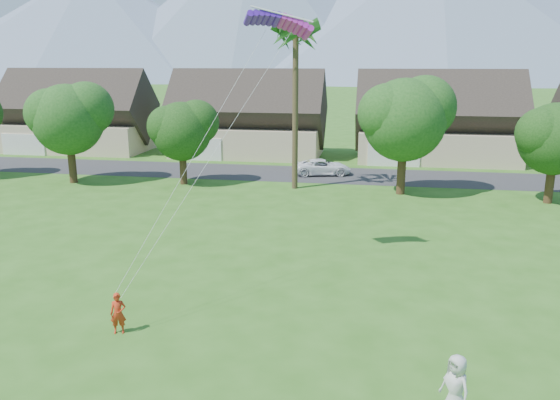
% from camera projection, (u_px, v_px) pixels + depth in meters
% --- Properties ---
extents(street, '(90.00, 7.00, 0.01)m').
position_uv_depth(street, '(327.00, 175.00, 47.25)').
color(street, '#2D2D30').
rests_on(street, ground).
extents(kite_flyer, '(0.65, 0.52, 1.54)m').
position_uv_depth(kite_flyer, '(118.00, 313.00, 19.64)').
color(kite_flyer, red).
rests_on(kite_flyer, ground).
extents(watcher, '(1.05, 1.11, 1.91)m').
position_uv_depth(watcher, '(456.00, 387.00, 14.87)').
color(watcher, beige).
rests_on(watcher, ground).
extents(parked_car, '(5.26, 3.33, 1.35)m').
position_uv_depth(parked_car, '(323.00, 167.00, 47.14)').
color(parked_car, white).
rests_on(parked_car, ground).
extents(mountain_ridge, '(540.00, 240.00, 70.00)m').
position_uv_depth(mountain_ridge, '(392.00, 18.00, 254.17)').
color(mountain_ridge, slate).
rests_on(mountain_ridge, ground).
extents(houses_row, '(72.75, 8.19, 8.86)m').
position_uv_depth(houses_row, '(340.00, 124.00, 54.91)').
color(houses_row, beige).
rests_on(houses_row, ground).
extents(tree_row, '(62.27, 6.67, 8.45)m').
position_uv_depth(tree_row, '(305.00, 126.00, 40.42)').
color(tree_row, '#47301C').
rests_on(tree_row, ground).
extents(fan_palm, '(3.00, 3.00, 13.80)m').
position_uv_depth(fan_palm, '(296.00, 29.00, 39.40)').
color(fan_palm, '#4C3D26').
rests_on(fan_palm, ground).
extents(parafoil_kite, '(3.18, 1.42, 0.50)m').
position_uv_depth(parafoil_kite, '(279.00, 20.00, 24.03)').
color(parafoil_kite, '#4C17B3').
rests_on(parafoil_kite, ground).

